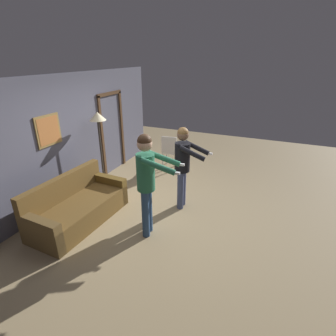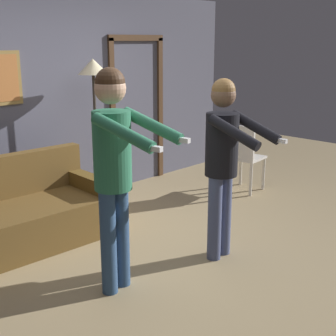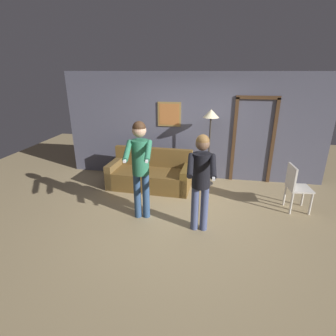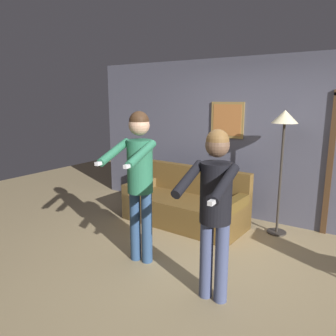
{
  "view_description": "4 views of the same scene",
  "coord_description": "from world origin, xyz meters",
  "px_view_note": "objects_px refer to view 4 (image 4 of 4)",
  "views": [
    {
      "loc": [
        -4.09,
        -1.99,
        2.92
      ],
      "look_at": [
        -0.28,
        -0.36,
        1.12
      ],
      "focal_mm": 28.0,
      "sensor_mm": 36.0,
      "label": 1
    },
    {
      "loc": [
        -2.93,
        -2.92,
        2.02
      ],
      "look_at": [
        -0.34,
        -0.39,
        1.02
      ],
      "focal_mm": 50.0,
      "sensor_mm": 36.0,
      "label": 2
    },
    {
      "loc": [
        0.51,
        -4.36,
        2.62
      ],
      "look_at": [
        -0.2,
        -0.26,
        1.06
      ],
      "focal_mm": 28.0,
      "sensor_mm": 36.0,
      "label": 3
    },
    {
      "loc": [
        1.61,
        -3.08,
        1.97
      ],
      "look_at": [
        -0.24,
        -0.26,
        1.24
      ],
      "focal_mm": 35.0,
      "sensor_mm": 36.0,
      "label": 4
    }
  ],
  "objects_px": {
    "person_standing_left": "(139,172)",
    "person_standing_right": "(215,201)",
    "couch": "(186,206)",
    "torchiere_lamp": "(284,130)"
  },
  "relations": [
    {
      "from": "couch",
      "to": "person_standing_right",
      "type": "distance_m",
      "value": 2.19
    },
    {
      "from": "torchiere_lamp",
      "to": "person_standing_right",
      "type": "bearing_deg",
      "value": -92.39
    },
    {
      "from": "person_standing_left",
      "to": "couch",
      "type": "bearing_deg",
      "value": 97.27
    },
    {
      "from": "couch",
      "to": "torchiere_lamp",
      "type": "height_order",
      "value": "torchiere_lamp"
    },
    {
      "from": "torchiere_lamp",
      "to": "person_standing_left",
      "type": "xyz_separation_m",
      "value": [
        -1.16,
        -1.78,
        -0.41
      ]
    },
    {
      "from": "couch",
      "to": "person_standing_left",
      "type": "distance_m",
      "value": 1.64
    },
    {
      "from": "person_standing_left",
      "to": "person_standing_right",
      "type": "height_order",
      "value": "person_standing_left"
    },
    {
      "from": "torchiere_lamp",
      "to": "couch",
      "type": "bearing_deg",
      "value": -163.99
    },
    {
      "from": "person_standing_left",
      "to": "person_standing_right",
      "type": "distance_m",
      "value": 1.11
    },
    {
      "from": "torchiere_lamp",
      "to": "person_standing_right",
      "type": "relative_size",
      "value": 1.07
    }
  ]
}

